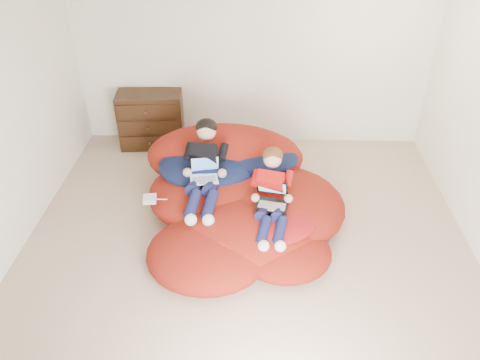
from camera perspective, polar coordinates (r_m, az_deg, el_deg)
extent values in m
cube|color=tan|center=(5.35, 0.77, -9.27)|extent=(5.10, 5.10, 0.25)
cube|color=white|center=(6.79, 1.53, 14.39)|extent=(5.10, 0.02, 2.50)
cube|color=white|center=(4.02, 1.07, 19.10)|extent=(5.10, 5.10, 0.02)
cube|color=#331E0E|center=(7.07, -10.75, 7.26)|extent=(0.96, 0.54, 0.83)
cube|color=#331E0E|center=(6.98, -10.92, 4.52)|extent=(0.83, 0.09, 0.20)
cylinder|color=#4C3F26|center=(6.96, -10.95, 4.44)|extent=(0.04, 0.06, 0.03)
cube|color=#331E0E|center=(6.86, -11.15, 6.33)|extent=(0.83, 0.09, 0.20)
cylinder|color=#4C3F26|center=(6.84, -11.18, 6.25)|extent=(0.04, 0.06, 0.03)
cube|color=#331E0E|center=(6.75, -11.38, 8.20)|extent=(0.83, 0.09, 0.20)
cylinder|color=#4C3F26|center=(6.73, -11.42, 8.13)|extent=(0.04, 0.06, 0.03)
ellipsoid|color=maroon|center=(5.70, -3.11, -1.65)|extent=(1.61, 1.44, 0.58)
ellipsoid|color=maroon|center=(5.55, 4.62, -3.10)|extent=(1.58, 1.54, 0.57)
ellipsoid|color=maroon|center=(5.25, 0.81, -5.84)|extent=(1.65, 1.32, 0.53)
ellipsoid|color=maroon|center=(5.01, -3.96, -8.86)|extent=(1.30, 1.19, 0.43)
ellipsoid|color=maroon|center=(5.04, 5.41, -8.78)|extent=(1.01, 0.92, 0.33)
ellipsoid|color=maroon|center=(6.04, -1.87, 2.73)|extent=(2.02, 0.89, 0.89)
ellipsoid|color=#121D41|center=(5.74, -4.04, 1.74)|extent=(1.20, 0.98, 0.30)
ellipsoid|color=#121D41|center=(5.81, 2.31, 2.70)|extent=(0.98, 0.69, 0.24)
ellipsoid|color=#B3191B|center=(5.17, 4.11, -4.33)|extent=(0.97, 0.97, 0.18)
ellipsoid|color=#B3191B|center=(5.07, -1.02, -5.77)|extent=(0.93, 0.84, 0.17)
ellipsoid|color=beige|center=(5.97, -4.67, 4.66)|extent=(0.42, 0.27, 0.27)
cube|color=black|center=(5.51, -4.13, 2.65)|extent=(0.39, 0.45, 0.49)
sphere|color=tan|center=(5.47, -4.12, 5.99)|extent=(0.23, 0.23, 0.23)
ellipsoid|color=black|center=(5.48, -4.10, 6.49)|extent=(0.25, 0.24, 0.19)
cylinder|color=#12153A|center=(5.36, -5.38, -0.59)|extent=(0.22, 0.39, 0.21)
cylinder|color=#12153A|center=(5.12, -5.80, -2.98)|extent=(0.19, 0.37, 0.24)
sphere|color=white|center=(5.01, -6.02, -4.83)|extent=(0.13, 0.13, 0.13)
cylinder|color=#12153A|center=(5.34, -3.39, -0.64)|extent=(0.22, 0.39, 0.21)
cylinder|color=#12153A|center=(5.09, -3.71, -3.05)|extent=(0.19, 0.37, 0.24)
sphere|color=white|center=(4.99, -3.88, -4.91)|extent=(0.13, 0.13, 0.13)
cube|color=red|center=(5.18, 3.90, -0.58)|extent=(0.36, 0.41, 0.44)
sphere|color=tan|center=(5.13, 4.00, 2.58)|extent=(0.20, 0.20, 0.20)
ellipsoid|color=#533016|center=(5.14, 4.01, 3.07)|extent=(0.23, 0.21, 0.17)
cylinder|color=#12153A|center=(5.06, 2.92, -3.75)|extent=(0.21, 0.35, 0.18)
cylinder|color=#12153A|center=(4.85, 2.91, -6.16)|extent=(0.18, 0.34, 0.21)
sphere|color=white|center=(4.76, 2.89, -8.00)|extent=(0.12, 0.12, 0.12)
cylinder|color=#12153A|center=(5.07, 4.83, -3.79)|extent=(0.21, 0.35, 0.18)
cylinder|color=#12153A|center=(4.86, 4.91, -6.20)|extent=(0.18, 0.34, 0.21)
sphere|color=white|center=(4.77, 4.94, -8.04)|extent=(0.12, 0.12, 0.12)
cube|color=silver|center=(5.32, -4.40, 0.10)|extent=(0.35, 0.27, 0.01)
cube|color=gray|center=(5.31, -4.42, 0.11)|extent=(0.28, 0.17, 0.00)
cube|color=silver|center=(5.37, -4.30, 1.92)|extent=(0.32, 0.13, 0.21)
cube|color=#3C72CF|center=(5.37, -4.31, 1.90)|extent=(0.28, 0.10, 0.17)
cube|color=black|center=(5.03, 3.90, -3.11)|extent=(0.38, 0.30, 0.01)
cube|color=gray|center=(5.02, 3.91, -3.11)|extent=(0.31, 0.19, 0.00)
cube|color=black|center=(5.10, 3.93, -0.92)|extent=(0.36, 0.17, 0.22)
cube|color=#53A4C3|center=(5.09, 3.93, -0.94)|extent=(0.31, 0.14, 0.18)
cube|color=silver|center=(5.36, -10.94, -2.29)|extent=(0.16, 0.16, 0.05)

